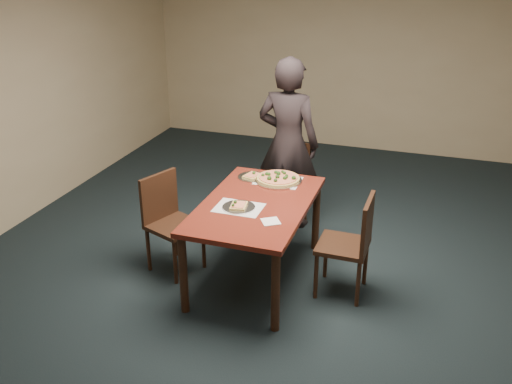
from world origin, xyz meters
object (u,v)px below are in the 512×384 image
(chair_left, at_px, (168,217))
(pizza_pan, at_px, (278,179))
(chair_right, at_px, (352,240))
(slice_plate_far, at_px, (252,176))
(slice_plate_near, at_px, (239,206))
(chair_far, at_px, (287,179))
(diner, at_px, (288,144))
(dining_table, at_px, (256,212))

(chair_left, height_order, pizza_pan, chair_left)
(chair_right, xyz_separation_m, slice_plate_far, (-1.07, 0.51, 0.25))
(slice_plate_far, bearing_deg, slice_plate_near, -80.98)
(chair_far, distance_m, slice_plate_far, 0.68)
(diner, xyz_separation_m, pizza_pan, (0.08, -0.64, -0.13))
(chair_right, relative_size, slice_plate_far, 3.25)
(pizza_pan, height_order, slice_plate_far, pizza_pan)
(dining_table, distance_m, slice_plate_near, 0.21)
(chair_right, bearing_deg, chair_left, -85.79)
(slice_plate_far, bearing_deg, chair_left, -135.06)
(pizza_pan, height_order, slice_plate_near, pizza_pan)
(diner, relative_size, slice_plate_far, 6.45)
(slice_plate_near, bearing_deg, dining_table, 54.05)
(chair_far, distance_m, chair_right, 1.43)
(chair_far, height_order, chair_right, same)
(chair_left, bearing_deg, slice_plate_far, -23.90)
(diner, bearing_deg, chair_right, 132.94)
(slice_plate_far, bearing_deg, pizza_pan, -0.32)
(chair_left, bearing_deg, chair_far, -11.84)
(dining_table, distance_m, pizza_pan, 0.54)
(chair_left, xyz_separation_m, diner, (0.78, 1.24, 0.39))
(chair_far, distance_m, pizza_pan, 0.66)
(dining_table, height_order, diner, diner)
(chair_left, bearing_deg, diner, -10.94)
(chair_far, height_order, pizza_pan, chair_far)
(diner, bearing_deg, chair_far, 107.90)
(chair_left, distance_m, slice_plate_far, 0.89)
(slice_plate_near, bearing_deg, pizza_pan, 77.53)
(pizza_pan, bearing_deg, chair_far, 97.24)
(chair_right, relative_size, pizza_pan, 2.02)
(chair_right, height_order, slice_plate_far, chair_right)
(chair_right, distance_m, slice_plate_far, 1.21)
(dining_table, relative_size, diner, 0.83)
(slice_plate_near, xyz_separation_m, slice_plate_far, (-0.11, 0.68, -0.00))
(diner, xyz_separation_m, slice_plate_near, (-0.07, -1.32, -0.14))
(diner, relative_size, slice_plate_near, 6.45)
(dining_table, xyz_separation_m, slice_plate_far, (-0.21, 0.53, 0.10))
(chair_left, relative_size, diner, 0.50)
(diner, bearing_deg, slice_plate_far, 79.89)
(dining_table, relative_size, chair_left, 1.65)
(diner, distance_m, pizza_pan, 0.66)
(dining_table, bearing_deg, slice_plate_far, 112.00)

